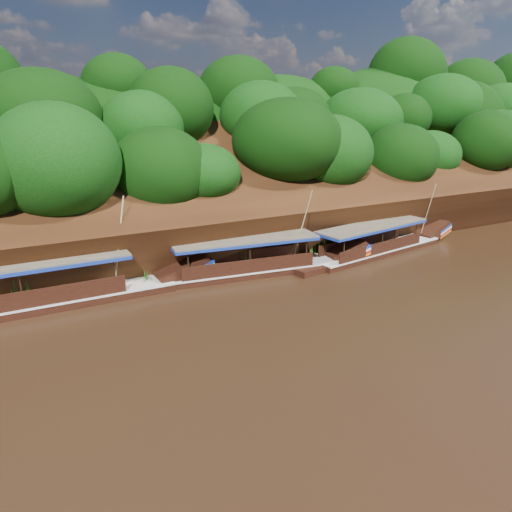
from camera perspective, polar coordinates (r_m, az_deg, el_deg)
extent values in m
plane|color=black|center=(25.72, 5.76, -7.80)|extent=(160.00, 160.00, 0.00)
cube|color=black|center=(38.31, -7.61, 6.02)|extent=(120.00, 16.12, 13.64)
cube|color=black|center=(48.32, -11.72, 3.89)|extent=(120.00, 24.00, 12.00)
ellipsoid|color=#12430B|center=(35.71, -16.06, 4.68)|extent=(18.00, 8.00, 6.40)
ellipsoid|color=#12430B|center=(44.25, -11.28, 14.78)|extent=(24.00, 11.00, 8.40)
ellipsoid|color=#12430B|center=(50.78, 19.49, 7.82)|extent=(18.00, 8.00, 6.00)
ellipsoid|color=#12430B|center=(62.72, 21.24, 14.23)|extent=(22.00, 10.00, 8.00)
cube|color=black|center=(38.21, 13.70, 0.23)|extent=(12.33, 3.99, 0.85)
cube|color=silver|center=(38.10, 13.75, 0.82)|extent=(12.34, 4.06, 0.09)
cube|color=black|center=(43.43, 19.49, 2.67)|extent=(3.08, 2.00, 1.66)
cube|color=navy|center=(44.00, 20.07, 3.17)|extent=(1.73, 1.85, 0.61)
cube|color=#A61612|center=(44.07, 20.03, 2.76)|extent=(1.73, 1.85, 0.61)
cube|color=brown|center=(37.05, 13.21, 3.41)|extent=(9.78, 3.88, 0.11)
cube|color=navy|center=(37.07, 13.19, 3.24)|extent=(9.78, 3.88, 0.17)
cylinder|color=tan|center=(41.41, 19.08, 4.98)|extent=(0.61, 1.58, 4.36)
cube|color=black|center=(32.89, -0.06, -2.03)|extent=(12.33, 3.67, 0.91)
cube|color=silver|center=(32.75, -0.06, -1.31)|extent=(12.34, 3.74, 0.10)
cube|color=black|center=(35.62, 10.23, 0.41)|extent=(3.06, 2.00, 1.71)
cube|color=navy|center=(35.92, 11.29, 1.00)|extent=(1.69, 1.90, 0.62)
cube|color=#A61612|center=(36.02, 11.26, 0.47)|extent=(1.69, 1.90, 0.62)
cube|color=brown|center=(31.91, -1.33, 1.95)|extent=(9.75, 3.69, 0.12)
cube|color=navy|center=(31.94, -1.33, 1.74)|extent=(9.75, 3.69, 0.18)
cylinder|color=tan|center=(32.68, 5.30, 3.37)|extent=(0.42, 1.62, 4.99)
cube|color=black|center=(30.04, -23.29, -5.42)|extent=(14.68, 2.52, 1.00)
cube|color=silver|center=(29.87, -23.40, -4.57)|extent=(14.68, 2.59, 0.11)
cube|color=black|center=(31.37, -8.40, -1.69)|extent=(3.46, 1.85, 1.97)
cube|color=navy|center=(31.57, -6.87, -0.86)|extent=(1.81, 1.92, 0.74)
cube|color=#A61612|center=(31.69, -6.85, -1.51)|extent=(1.81, 1.92, 0.74)
cube|color=brown|center=(29.14, -25.69, -0.80)|extent=(11.50, 2.87, 0.13)
cube|color=navy|center=(29.18, -25.65, -1.05)|extent=(11.50, 2.87, 0.20)
cylinder|color=tan|center=(29.44, -15.40, 1.51)|extent=(1.33, 1.44, 5.07)
cone|color=#31741D|center=(29.99, -25.22, -3.50)|extent=(1.50, 1.50, 2.15)
cone|color=#31741D|center=(30.75, -13.10, -2.63)|extent=(1.50, 1.50, 1.28)
cone|color=#31741D|center=(34.04, -0.67, 0.01)|extent=(1.50, 1.50, 1.54)
cone|color=#31741D|center=(36.53, 6.94, 1.24)|extent=(1.50, 1.50, 1.72)
cone|color=#31741D|center=(40.97, 14.43, 2.48)|extent=(1.50, 1.50, 1.60)
cone|color=#31741D|center=(46.21, 20.89, 3.67)|extent=(1.50, 1.50, 1.83)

